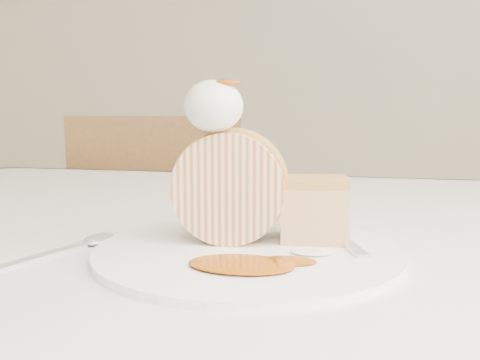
# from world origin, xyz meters

# --- Properties ---
(table) EXTENTS (1.40, 0.90, 0.75)m
(table) POSITION_xyz_m (0.00, 0.20, 0.66)
(table) COLOR beige
(table) RESTS_ON ground
(chair_far) EXTENTS (0.53, 0.53, 0.86)m
(chair_far) POSITION_xyz_m (-0.44, 0.89, 0.49)
(chair_far) COLOR brown
(chair_far) RESTS_ON ground
(plate) EXTENTS (0.31, 0.31, 0.01)m
(plate) POSITION_xyz_m (-0.04, 0.07, 0.75)
(plate) COLOR white
(plate) RESTS_ON table
(roulade_slice) EXTENTS (0.11, 0.07, 0.11)m
(roulade_slice) POSITION_xyz_m (-0.06, 0.09, 0.81)
(roulade_slice) COLOR #CEBC8F
(roulade_slice) RESTS_ON plate
(cake_chunk) EXTENTS (0.07, 0.06, 0.05)m
(cake_chunk) POSITION_xyz_m (0.02, 0.11, 0.78)
(cake_chunk) COLOR tan
(cake_chunk) RESTS_ON plate
(whipped_cream) EXTENTS (0.05, 0.05, 0.05)m
(whipped_cream) POSITION_xyz_m (-0.07, 0.08, 0.89)
(whipped_cream) COLOR white
(whipped_cream) RESTS_ON roulade_slice
(caramel_drizzle) EXTENTS (0.03, 0.02, 0.01)m
(caramel_drizzle) POSITION_xyz_m (-0.06, 0.08, 0.91)
(caramel_drizzle) COLOR #893C05
(caramel_drizzle) RESTS_ON whipped_cream
(caramel_pool) EXTENTS (0.09, 0.07, 0.00)m
(caramel_pool) POSITION_xyz_m (-0.03, 0.01, 0.76)
(caramel_pool) COLOR #893C05
(caramel_pool) RESTS_ON plate
(fork) EXTENTS (0.08, 0.17, 0.00)m
(fork) POSITION_xyz_m (0.05, 0.11, 0.76)
(fork) COLOR silver
(fork) RESTS_ON plate
(spoon) EXTENTS (0.08, 0.16, 0.00)m
(spoon) POSITION_xyz_m (-0.22, 0.00, 0.75)
(spoon) COLOR silver
(spoon) RESTS_ON table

